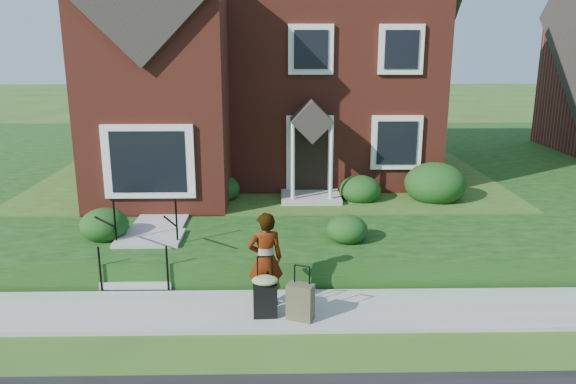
{
  "coord_description": "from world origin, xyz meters",
  "views": [
    {
      "loc": [
        0.29,
        -9.33,
        4.75
      ],
      "look_at": [
        0.52,
        2.0,
        1.75
      ],
      "focal_mm": 35.0,
      "sensor_mm": 36.0,
      "label": 1
    }
  ],
  "objects_px": {
    "front_steps": "(146,253)",
    "suitcase_olive": "(300,302)",
    "woman": "(265,259)",
    "suitcase_black": "(265,294)"
  },
  "relations": [
    {
      "from": "front_steps",
      "to": "suitcase_olive",
      "type": "distance_m",
      "value": 3.9
    },
    {
      "from": "front_steps",
      "to": "woman",
      "type": "height_order",
      "value": "woman"
    },
    {
      "from": "suitcase_olive",
      "to": "suitcase_black",
      "type": "bearing_deg",
      "value": -167.95
    },
    {
      "from": "woman",
      "to": "front_steps",
      "type": "bearing_deg",
      "value": -44.41
    },
    {
      "from": "front_steps",
      "to": "woman",
      "type": "xyz_separation_m",
      "value": [
        2.57,
        -1.67,
        0.49
      ]
    },
    {
      "from": "front_steps",
      "to": "suitcase_olive",
      "type": "relative_size",
      "value": 2.05
    },
    {
      "from": "suitcase_black",
      "to": "suitcase_olive",
      "type": "bearing_deg",
      "value": -13.15
    },
    {
      "from": "woman",
      "to": "suitcase_black",
      "type": "bearing_deg",
      "value": 78.61
    },
    {
      "from": "suitcase_black",
      "to": "suitcase_olive",
      "type": "relative_size",
      "value": 1.13
    },
    {
      "from": "suitcase_olive",
      "to": "woman",
      "type": "bearing_deg",
      "value": 158.81
    }
  ]
}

